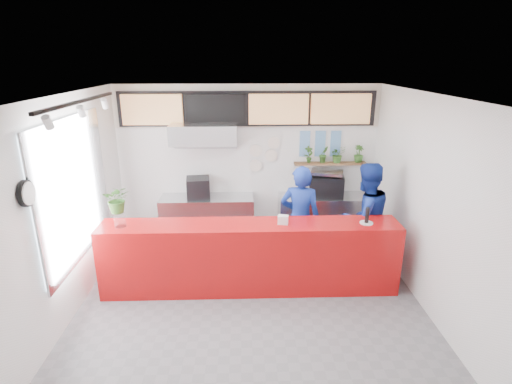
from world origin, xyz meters
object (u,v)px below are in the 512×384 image
(staff_center, at_px, (300,219))
(espresso_machine, at_px, (326,186))
(service_counter, at_px, (250,257))
(pepper_mill, at_px, (367,215))
(panini_oven, at_px, (198,188))
(staff_right, at_px, (364,218))

(staff_center, bearing_deg, espresso_machine, -104.26)
(service_counter, distance_m, pepper_mill, 1.87)
(pepper_mill, bearing_deg, service_counter, 178.76)
(service_counter, relative_size, espresso_machine, 7.00)
(panini_oven, bearing_deg, pepper_mill, -40.20)
(service_counter, relative_size, staff_right, 2.39)
(espresso_machine, distance_m, staff_right, 1.32)
(service_counter, bearing_deg, espresso_machine, 50.08)
(espresso_machine, bearing_deg, panini_oven, -171.30)
(panini_oven, xyz_separation_m, espresso_machine, (2.46, 0.00, 0.01))
(staff_right, distance_m, pepper_mill, 0.68)
(service_counter, relative_size, panini_oven, 10.44)
(espresso_machine, xyz_separation_m, pepper_mill, (0.24, -1.84, 0.13))
(staff_center, height_order, pepper_mill, staff_center)
(pepper_mill, bearing_deg, panini_oven, 145.77)
(panini_oven, bearing_deg, staff_right, -29.58)
(espresso_machine, bearing_deg, pepper_mill, -73.97)
(panini_oven, height_order, pepper_mill, pepper_mill)
(panini_oven, distance_m, pepper_mill, 3.27)
(service_counter, xyz_separation_m, staff_right, (1.90, 0.55, 0.39))
(panini_oven, relative_size, staff_right, 0.23)
(espresso_machine, relative_size, pepper_mill, 2.70)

